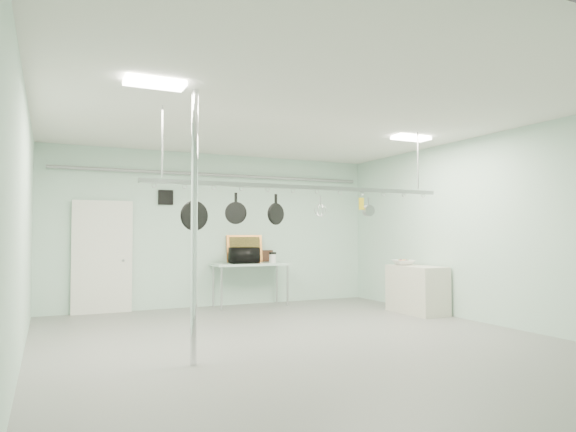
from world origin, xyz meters
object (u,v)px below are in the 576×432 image
microwave (244,255)px  skillet_left (194,211)px  skillet_right (276,209)px  skillet_mid (236,208)px  fruit_bowl (403,263)px  prep_table (251,266)px  chrome_pole (194,226)px  pot_rack (305,185)px  coffee_canister (273,258)px  side_cabinet (417,290)px

microwave → skillet_left: skillet_left is taller
skillet_left → skillet_right: (1.19, 0.00, 0.06)m
microwave → skillet_mid: 3.52m
fruit_bowl → skillet_left: size_ratio=0.79×
fruit_bowl → skillet_mid: size_ratio=0.99×
skillet_left → skillet_right: size_ratio=1.27×
prep_table → skillet_left: 4.02m
chrome_pole → fruit_bowl: (4.76, 2.29, -0.65)m
pot_rack → coffee_canister: 3.47m
prep_table → pot_rack: 3.61m
prep_table → microwave: microwave is taller
side_cabinet → skillet_left: (-4.61, -1.10, 1.37)m
microwave → coffee_canister: microwave is taller
coffee_canister → side_cabinet: bearing=-43.9°
chrome_pole → skillet_mid: bearing=47.7°
chrome_pole → microwave: 4.62m
side_cabinet → coffee_canister: coffee_canister is taller
chrome_pole → coffee_canister: 4.91m
coffee_canister → skillet_left: bearing=-128.5°
microwave → skillet_right: bearing=87.0°
chrome_pole → skillet_right: size_ratio=7.67×
fruit_bowl → skillet_left: (-4.53, -1.39, 0.87)m
prep_table → side_cabinet: size_ratio=1.33×
pot_rack → side_cabinet: bearing=20.4°
side_cabinet → skillet_mid: (-4.03, -1.10, 1.42)m
skillet_mid → skillet_right: size_ratio=1.01×
skillet_mid → skillet_right: (0.61, 0.00, 0.00)m
side_cabinet → pot_rack: 3.62m
skillet_mid → coffee_canister: bearing=91.6°
fruit_bowl → skillet_left: bearing=-162.9°
microwave → coffee_canister: (0.62, -0.04, -0.07)m
chrome_pole → skillet_right: bearing=32.2°
prep_table → microwave: bearing=-147.3°
microwave → fruit_bowl: (2.65, -1.79, -0.12)m
chrome_pole → skillet_left: chrome_pole is taller
skillet_left → skillet_right: same height
prep_table → pot_rack: size_ratio=0.33×
pot_rack → skillet_mid: 1.14m
side_cabinet → skillet_mid: skillet_mid is taller
pot_rack → microwave: (0.21, 3.18, -1.16)m
chrome_pole → prep_table: bearing=61.3°
microwave → skillet_right: size_ratio=1.41×
microwave → skillet_mid: size_ratio=1.39×
prep_table → microwave: size_ratio=2.72×
coffee_canister → pot_rack: bearing=-104.8°
microwave → pot_rack: bearing=95.4°
chrome_pole → pot_rack: size_ratio=0.67×
coffee_canister → fruit_bowl: 2.68m
chrome_pole → prep_table: (2.30, 4.20, -0.77)m
chrome_pole → skillet_right: 1.71m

